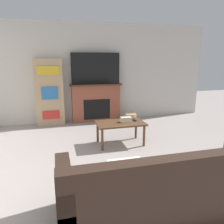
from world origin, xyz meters
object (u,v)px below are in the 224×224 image
Objects in this scene: tv at (96,69)px; couch at (170,188)px; storage_basket at (130,118)px; bookshelf at (50,92)px; coffee_table at (120,125)px; fireplace at (96,102)px.

tv is 0.53× the size of couch.
storage_basket is at bearing 77.65° from couch.
coffee_table is at bearing -52.79° from bookshelf.
bookshelf is (-1.36, 3.99, 0.58)m from couch.
fireplace is at bearing 91.54° from couch.
tv reaches higher than coffee_table.
bookshelf is at bearing 127.21° from coffee_table.
coffee_table is (0.05, 2.14, 0.11)m from couch.
couch is 2.14m from coffee_table.
storage_basket is (0.80, 3.63, -0.18)m from couch.
bookshelf is (-1.41, 1.85, 0.47)m from coffee_table.
couch is (0.11, -4.01, -0.24)m from fireplace.
couch is at bearing -71.15° from bookshelf.
couch is 1.45× the size of bookshelf.
coffee_table is 2.98× the size of storage_basket.
fireplace is 0.83× the size of bookshelf.
storage_basket is (0.90, -0.36, -1.36)m from tv.
fireplace is at bearing 94.66° from coffee_table.
fireplace is 0.57× the size of couch.
fireplace is at bearing 157.35° from storage_basket.
tv is 1.67m from storage_basket.
tv reaches higher than storage_basket.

